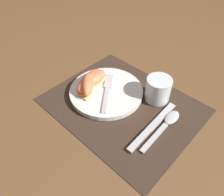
{
  "coord_description": "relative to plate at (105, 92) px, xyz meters",
  "views": [
    {
      "loc": [
        0.3,
        -0.37,
        0.49
      ],
      "look_at": [
        -0.03,
        -0.02,
        0.02
      ],
      "focal_mm": 35.0,
      "sensor_mm": 36.0,
      "label": 1
    }
  ],
  "objects": [
    {
      "name": "ground_plane",
      "position": [
        0.07,
        0.0,
        -0.01
      ],
      "size": [
        3.0,
        3.0,
        0.0
      ],
      "primitive_type": "plane",
      "color": "brown"
    },
    {
      "name": "citrus_wedge_0",
      "position": [
        -0.05,
        0.0,
        0.02
      ],
      "size": [
        0.06,
        0.1,
        0.04
      ],
      "color": "#F4DB84",
      "rests_on": "plate"
    },
    {
      "name": "knife",
      "position": [
        0.19,
        -0.01,
        -0.01
      ],
      "size": [
        0.03,
        0.22,
        0.01
      ],
      "color": "#BCBCC1",
      "rests_on": "placemat"
    },
    {
      "name": "fork",
      "position": [
        0.0,
        0.01,
        0.01
      ],
      "size": [
        0.13,
        0.15,
        0.0
      ],
      "color": "#BCBCC1",
      "rests_on": "plate"
    },
    {
      "name": "plate",
      "position": [
        0.0,
        0.0,
        0.0
      ],
      "size": [
        0.24,
        0.24,
        0.02
      ],
      "color": "white",
      "rests_on": "placemat"
    },
    {
      "name": "citrus_wedge_1",
      "position": [
        -0.06,
        -0.02,
        0.02
      ],
      "size": [
        0.08,
        0.14,
        0.04
      ],
      "color": "#F4DB84",
      "rests_on": "plate"
    },
    {
      "name": "spoon",
      "position": [
        0.22,
        0.03,
        -0.0
      ],
      "size": [
        0.04,
        0.18,
        0.01
      ],
      "color": "#BCBCC1",
      "rests_on": "placemat"
    },
    {
      "name": "citrus_wedge_2",
      "position": [
        -0.04,
        -0.04,
        0.03
      ],
      "size": [
        0.1,
        0.11,
        0.05
      ],
      "color": "#F4DB84",
      "rests_on": "plate"
    },
    {
      "name": "placemat",
      "position": [
        0.07,
        0.0,
        -0.01
      ],
      "size": [
        0.45,
        0.36,
        0.0
      ],
      "color": "#38281E",
      "rests_on": "ground_plane"
    },
    {
      "name": "juice_glass",
      "position": [
        0.13,
        0.1,
        0.03
      ],
      "size": [
        0.08,
        0.08,
        0.08
      ],
      "color": "silver",
      "rests_on": "placemat"
    }
  ]
}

